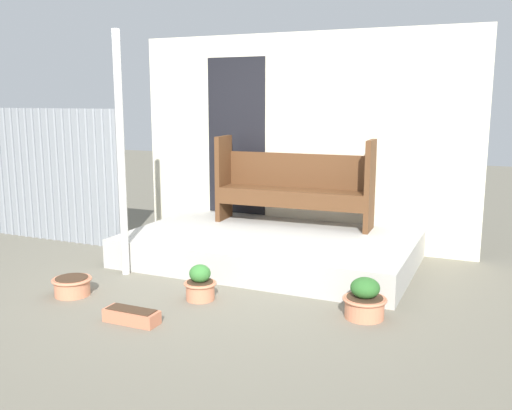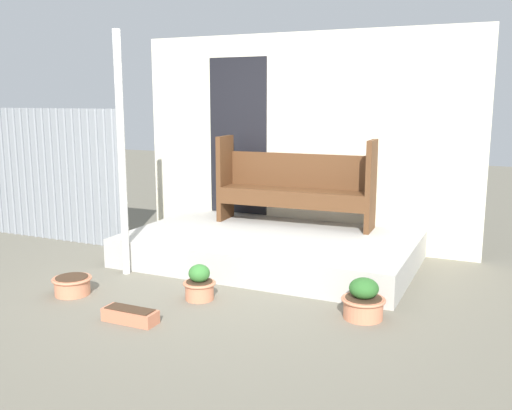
{
  "view_description": "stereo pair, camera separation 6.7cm",
  "coord_description": "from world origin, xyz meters",
  "px_view_note": "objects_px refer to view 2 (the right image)",
  "views": [
    {
      "loc": [
        2.51,
        -4.78,
        1.81
      ],
      "look_at": [
        0.25,
        0.33,
        0.77
      ],
      "focal_mm": 40.0,
      "sensor_mm": 36.0,
      "label": 1
    },
    {
      "loc": [
        2.57,
        -4.75,
        1.81
      ],
      "look_at": [
        0.25,
        0.33,
        0.77
      ],
      "focal_mm": 40.0,
      "sensor_mm": 36.0,
      "label": 2
    }
  ],
  "objects_px": {
    "support_post": "(122,156)",
    "planter_box_rect": "(130,315)",
    "flower_pot_left": "(72,285)",
    "flower_pot_middle": "(199,284)",
    "bench": "(295,183)",
    "flower_pot_right": "(363,301)"
  },
  "relations": [
    {
      "from": "bench",
      "to": "flower_pot_middle",
      "type": "distance_m",
      "value": 2.13
    },
    {
      "from": "support_post",
      "to": "flower_pot_right",
      "type": "distance_m",
      "value": 2.8
    },
    {
      "from": "flower_pot_middle",
      "to": "flower_pot_right",
      "type": "bearing_deg",
      "value": 6.48
    },
    {
      "from": "flower_pot_right",
      "to": "flower_pot_left",
      "type": "bearing_deg",
      "value": -168.19
    },
    {
      "from": "flower_pot_left",
      "to": "support_post",
      "type": "bearing_deg",
      "value": 85.69
    },
    {
      "from": "support_post",
      "to": "planter_box_rect",
      "type": "distance_m",
      "value": 1.81
    },
    {
      "from": "support_post",
      "to": "bench",
      "type": "height_order",
      "value": "support_post"
    },
    {
      "from": "support_post",
      "to": "planter_box_rect",
      "type": "xyz_separation_m",
      "value": [
        0.85,
        -1.08,
        -1.18
      ]
    },
    {
      "from": "planter_box_rect",
      "to": "flower_pot_left",
      "type": "bearing_deg",
      "value": 160.09
    },
    {
      "from": "flower_pot_left",
      "to": "flower_pot_middle",
      "type": "bearing_deg",
      "value": 18.33
    },
    {
      "from": "support_post",
      "to": "flower_pot_left",
      "type": "relative_size",
      "value": 6.75
    },
    {
      "from": "support_post",
      "to": "flower_pot_middle",
      "type": "distance_m",
      "value": 1.59
    },
    {
      "from": "bench",
      "to": "flower_pot_right",
      "type": "xyz_separation_m",
      "value": [
        1.31,
        -1.84,
        -0.67
      ]
    },
    {
      "from": "flower_pot_middle",
      "to": "planter_box_rect",
      "type": "relative_size",
      "value": 0.7
    },
    {
      "from": "support_post",
      "to": "flower_pot_left",
      "type": "bearing_deg",
      "value": -94.31
    },
    {
      "from": "bench",
      "to": "planter_box_rect",
      "type": "relative_size",
      "value": 4.03
    },
    {
      "from": "planter_box_rect",
      "to": "bench",
      "type": "bearing_deg",
      "value": 81.31
    },
    {
      "from": "support_post",
      "to": "flower_pot_middle",
      "type": "bearing_deg",
      "value": -18.37
    },
    {
      "from": "flower_pot_middle",
      "to": "planter_box_rect",
      "type": "bearing_deg",
      "value": -109.01
    },
    {
      "from": "support_post",
      "to": "planter_box_rect",
      "type": "relative_size",
      "value": 5.27
    },
    {
      "from": "flower_pot_right",
      "to": "planter_box_rect",
      "type": "distance_m",
      "value": 1.94
    },
    {
      "from": "bench",
      "to": "flower_pot_right",
      "type": "distance_m",
      "value": 2.35
    }
  ]
}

